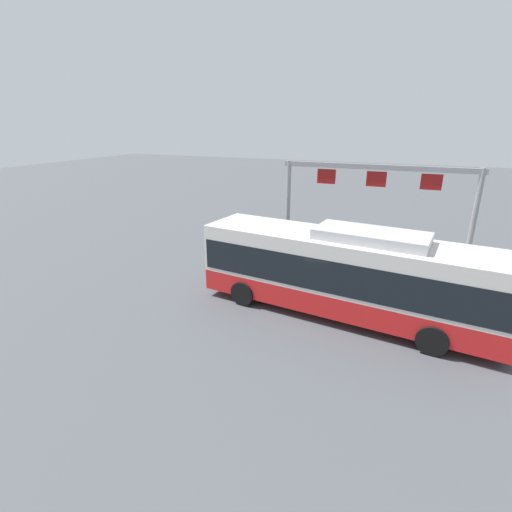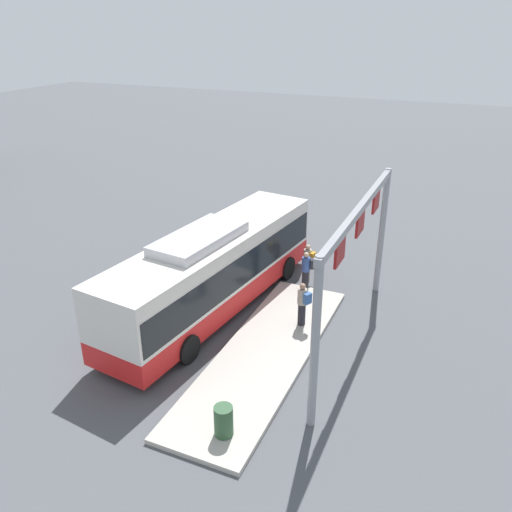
% 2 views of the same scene
% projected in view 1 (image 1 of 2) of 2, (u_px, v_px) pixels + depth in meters
% --- Properties ---
extents(ground_plane, '(120.00, 120.00, 0.00)m').
position_uv_depth(ground_plane, '(341.00, 314.00, 14.77)').
color(ground_plane, '#4C4F54').
extents(platform_curb, '(10.00, 2.80, 0.16)m').
position_uv_depth(platform_curb, '(403.00, 291.00, 16.57)').
color(platform_curb, '#B2ADA3').
rests_on(platform_curb, ground).
extents(bus_main, '(11.29, 3.81, 3.46)m').
position_uv_depth(bus_main, '(345.00, 270.00, 14.16)').
color(bus_main, red).
rests_on(bus_main, ground).
extents(person_boarding, '(0.48, 0.60, 1.67)m').
position_uv_depth(person_boarding, '(298.00, 257.00, 17.83)').
color(person_boarding, black).
rests_on(person_boarding, platform_curb).
extents(person_waiting_near, '(0.44, 0.58, 1.67)m').
position_uv_depth(person_waiting_near, '(274.00, 259.00, 18.03)').
color(person_waiting_near, gray).
rests_on(person_waiting_near, ground).
extents(person_waiting_mid, '(0.51, 0.60, 1.67)m').
position_uv_depth(person_waiting_mid, '(358.00, 260.00, 17.52)').
color(person_waiting_mid, black).
rests_on(person_waiting_mid, platform_curb).
extents(platform_sign_gantry, '(9.04, 0.24, 5.20)m').
position_uv_depth(platform_sign_gantry, '(375.00, 195.00, 18.14)').
color(platform_sign_gantry, gray).
rests_on(platform_sign_gantry, ground).
extents(trash_bin, '(0.52, 0.52, 0.90)m').
position_uv_depth(trash_bin, '(510.00, 291.00, 15.33)').
color(trash_bin, '#2D5133').
rests_on(trash_bin, platform_curb).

